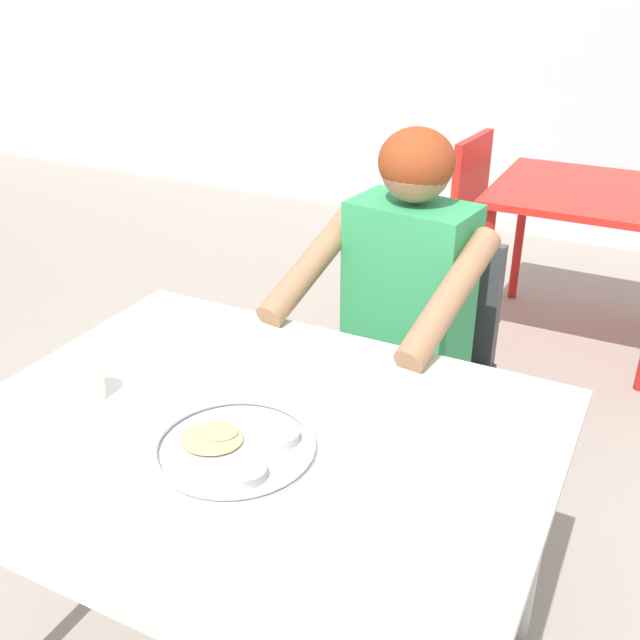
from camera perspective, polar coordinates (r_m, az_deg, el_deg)
The scene contains 7 objects.
table_foreground at distance 1.56m, azimuth -5.35°, elevation -10.53°, with size 1.21×0.95×0.74m.
thali_tray at distance 1.47m, azimuth -6.61°, elevation -9.72°, with size 0.32×0.32×0.03m.
drinking_cup at distance 1.68m, azimuth -17.80°, elevation -4.44°, with size 0.08×0.08×0.09m.
chair_foreground at distance 2.33m, azimuth 7.92°, elevation -2.22°, with size 0.46×0.45×0.85m.
diner_foreground at distance 2.05m, azimuth 5.70°, elevation 0.80°, with size 0.54×0.59×1.21m.
table_background_red at distance 3.38m, azimuth 20.23°, elevation 8.04°, with size 0.81×0.78×0.71m.
chair_red_left at distance 3.58m, azimuth 9.97°, elevation 8.25°, with size 0.42×0.44×0.87m.
Camera 1 is at (0.73, -0.95, 1.62)m, focal length 41.14 mm.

